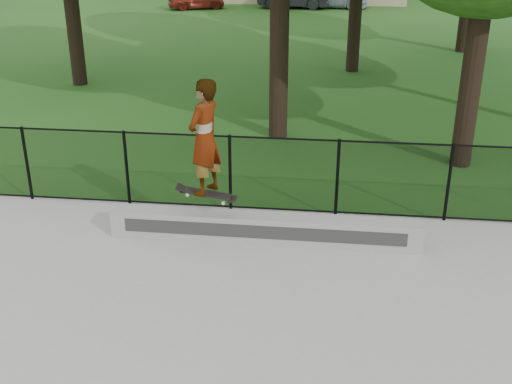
{
  "coord_description": "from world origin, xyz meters",
  "views": [
    {
      "loc": [
        -0.18,
        -5.09,
        5.35
      ],
      "look_at": [
        -1.3,
        4.2,
        1.2
      ],
      "focal_mm": 45.0,
      "sensor_mm": 36.0,
      "label": 1
    }
  ],
  "objects": [
    {
      "name": "grind_ledge",
      "position": [
        -1.22,
        4.7,
        0.3
      ],
      "size": [
        5.35,
        0.4,
        0.48
      ],
      "primitive_type": "cube",
      "color": "#A3A39E",
      "rests_on": "concrete_slab"
    },
    {
      "name": "chainlink_fence",
      "position": [
        0.0,
        5.9,
        0.81
      ],
      "size": [
        16.06,
        0.06,
        1.5
      ],
      "color": "black",
      "rests_on": "concrete_slab"
    },
    {
      "name": "skater_airborne",
      "position": [
        -2.17,
        4.49,
        1.96
      ],
      "size": [
        0.84,
        0.83,
        2.07
      ],
      "color": "black",
      "rests_on": "ground"
    }
  ]
}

